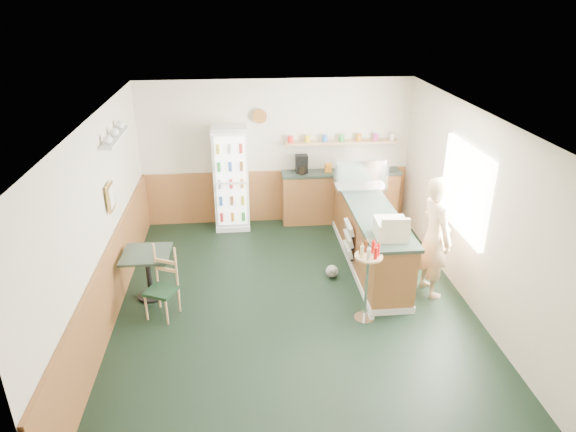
{
  "coord_description": "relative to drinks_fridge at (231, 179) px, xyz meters",
  "views": [
    {
      "loc": [
        -0.66,
        -6.18,
        4.15
      ],
      "look_at": [
        -0.01,
        0.6,
        1.12
      ],
      "focal_mm": 32.0,
      "sensor_mm": 36.0,
      "label": 1
    }
  ],
  "objects": [
    {
      "name": "ground",
      "position": [
        0.86,
        -2.74,
        -0.96
      ],
      "size": [
        6.0,
        6.0,
        0.0
      ],
      "primitive_type": "plane",
      "color": "black",
      "rests_on": "ground"
    },
    {
      "name": "drinks_fridge",
      "position": [
        0.0,
        0.0,
        0.0
      ],
      "size": [
        0.63,
        0.53,
        1.91
      ],
      "color": "white",
      "rests_on": "ground"
    },
    {
      "name": "condiment_stand",
      "position": [
        1.8,
        -3.19,
        -0.2
      ],
      "size": [
        0.37,
        0.37,
        1.14
      ],
      "rotation": [
        0.0,
        0.0,
        -0.08
      ],
      "color": "silver",
      "rests_on": "ground"
    },
    {
      "name": "display_case",
      "position": [
        2.21,
        -0.86,
        0.29
      ],
      "size": [
        0.85,
        0.44,
        0.48
      ],
      "color": "silver",
      "rests_on": "service_counter"
    },
    {
      "name": "room_envelope",
      "position": [
        0.63,
        -2.01,
        0.57
      ],
      "size": [
        5.04,
        6.02,
        2.72
      ],
      "color": "beige",
      "rests_on": "ground"
    },
    {
      "name": "shopkeeper",
      "position": [
        2.91,
        -2.6,
        -0.05
      ],
      "size": [
        0.53,
        0.67,
        1.81
      ],
      "primitive_type": "imported",
      "rotation": [
        0.0,
        0.0,
        1.73
      ],
      "color": "tan",
      "rests_on": "ground"
    },
    {
      "name": "cafe_chair",
      "position": [
        -0.95,
        -2.77,
        -0.43
      ],
      "size": [
        0.49,
        0.5,
        1.0
      ],
      "rotation": [
        0.0,
        0.0,
        -0.43
      ],
      "color": "black",
      "rests_on": "ground"
    },
    {
      "name": "newspaper_rack",
      "position": [
        1.85,
        -1.77,
        -0.45
      ],
      "size": [
        0.09,
        0.48,
        0.56
      ],
      "color": "black",
      "rests_on": "ground"
    },
    {
      "name": "dog_doorstop",
      "position": [
        1.54,
        -2.06,
        -0.84
      ],
      "size": [
        0.2,
        0.25,
        0.24
      ],
      "rotation": [
        0.0,
        0.0,
        0.34
      ],
      "color": "gray",
      "rests_on": "ground"
    },
    {
      "name": "back_counter",
      "position": [
        2.05,
        0.06,
        -0.41
      ],
      "size": [
        2.24,
        0.42,
        1.69
      ],
      "color": "#955F30",
      "rests_on": "ground"
    },
    {
      "name": "service_counter",
      "position": [
        2.21,
        -1.67,
        -0.5
      ],
      "size": [
        0.68,
        3.01,
        1.01
      ],
      "color": "#955F30",
      "rests_on": "ground"
    },
    {
      "name": "cash_register",
      "position": [
        2.21,
        -2.73,
        0.18
      ],
      "size": [
        0.45,
        0.47,
        0.24
      ],
      "primitive_type": "cube",
      "rotation": [
        0.0,
        0.0,
        -0.06
      ],
      "color": "beige",
      "rests_on": "service_counter"
    },
    {
      "name": "cafe_table",
      "position": [
        -1.19,
        -2.36,
        -0.44
      ],
      "size": [
        0.68,
        0.68,
        0.73
      ],
      "rotation": [
        0.0,
        0.0,
        -0.02
      ],
      "color": "black",
      "rests_on": "ground"
    }
  ]
}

